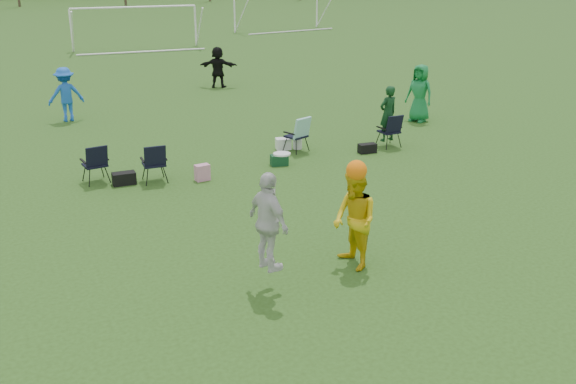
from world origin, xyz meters
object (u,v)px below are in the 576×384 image
center_contest (324,220)px  goal_mid (135,16)px  fielder_black (218,67)px  goal_right (277,3)px  fielder_blue (66,94)px  fielder_green_far (420,93)px

center_contest → goal_mid: 30.83m
fielder_black → center_contest: size_ratio=0.72×
center_contest → goal_right: size_ratio=0.32×
fielder_blue → goal_mid: goal_mid is taller
goal_mid → goal_right: (12.00, 6.00, 0.00)m
center_contest → fielder_blue: bearing=100.4°
fielder_blue → goal_right: goal_right is taller
goal_right → fielder_blue: bearing=-136.2°
fielder_blue → fielder_green_far: bearing=149.8°
goal_mid → goal_right: bearing=30.6°
fielder_green_far → center_contest: center_contest is taller
fielder_black → goal_mid: size_ratio=0.23×
fielder_blue → fielder_black: (6.55, 3.45, -0.05)m
fielder_blue → goal_right: bearing=-133.0°
goal_right → fielder_green_far: bearing=-113.0°
goal_right → goal_mid: bearing=-161.4°
fielder_green_far → fielder_blue: bearing=-140.6°
goal_mid → fielder_green_far: bearing=-74.6°
fielder_blue → center_contest: size_ratio=0.76×
fielder_green_far → goal_mid: size_ratio=0.26×
fielder_black → goal_right: 22.86m
goal_right → center_contest: bearing=-121.2°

